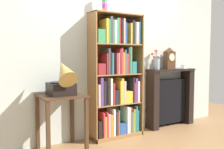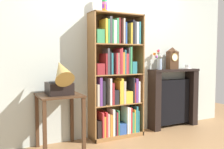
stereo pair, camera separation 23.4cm
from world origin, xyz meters
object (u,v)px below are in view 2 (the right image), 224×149
cup_stack (105,2)px  gramophone (60,79)px  teacup_with_saucer (187,67)px  fireplace_mantel (173,98)px  side_table_left (59,108)px  flower_vase (159,61)px  bookshelf (116,82)px  mantel_clock (172,58)px

cup_stack → gramophone: 1.32m
gramophone → teacup_with_saucer: (2.39, 0.23, 0.10)m
gramophone → fireplace_mantel: size_ratio=0.51×
side_table_left → flower_vase: (1.76, 0.17, 0.61)m
gramophone → teacup_with_saucer: bearing=5.5°
flower_vase → fireplace_mantel: bearing=1.2°
cup_stack → teacup_with_saucer: (1.66, 0.02, -0.99)m
bookshelf → flower_vase: (0.84, 0.04, 0.31)m
cup_stack → mantel_clock: bearing=0.6°
flower_vase → cup_stack: bearing=-178.4°
bookshelf → flower_vase: size_ratio=5.58×
side_table_left → teacup_with_saucer: teacup_with_saucer is taller
mantel_clock → flower_vase: size_ratio=1.12×
flower_vase → teacup_with_saucer: 0.65m
mantel_clock → flower_vase: (-0.28, 0.01, -0.04)m
gramophone → fireplace_mantel: (2.09, 0.25, -0.45)m
bookshelf → cup_stack: cup_stack is taller
cup_stack → teacup_with_saucer: 1.93m
cup_stack → gramophone: bearing=-163.8°
mantel_clock → teacup_with_saucer: mantel_clock is taller
side_table_left → cup_stack: bearing=10.7°
bookshelf → fireplace_mantel: bearing=2.5°
side_table_left → gramophone: size_ratio=1.43×
gramophone → flower_vase: size_ratio=1.55×
bookshelf → mantel_clock: (1.12, 0.03, 0.36)m
gramophone → mantel_clock: size_ratio=1.38×
cup_stack → flower_vase: 1.34m
cup_stack → mantel_clock: size_ratio=0.79×
bookshelf → gramophone: bearing=-167.8°
cup_stack → gramophone: (-0.73, -0.21, -1.08)m
flower_vase → side_table_left: bearing=-174.6°
side_table_left → gramophone: 0.40m
side_table_left → flower_vase: flower_vase is taller
cup_stack → flower_vase: size_ratio=0.88×
gramophone → mantel_clock: mantel_clock is taller
fireplace_mantel → mantel_clock: mantel_clock is taller
cup_stack → side_table_left: cup_stack is taller
teacup_with_saucer → cup_stack: bearing=-179.4°
side_table_left → teacup_with_saucer: (2.39, 0.15, 0.49)m
cup_stack → gramophone: size_ratio=0.57×
bookshelf → side_table_left: bookshelf is taller
fireplace_mantel → mantel_clock: size_ratio=2.70×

